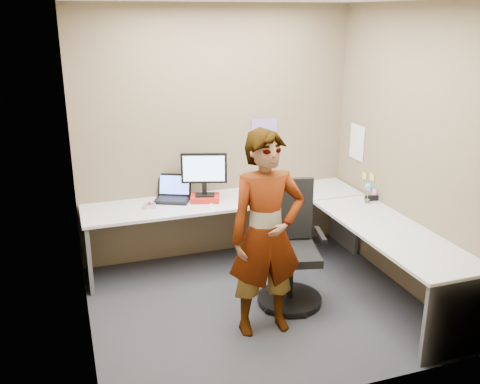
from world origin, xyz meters
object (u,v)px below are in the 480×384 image
object	(u,v)px
office_chair	(289,255)
person	(266,235)
monitor	(204,171)
desk	(285,227)

from	to	relation	value
office_chair	person	world-z (taller)	person
office_chair	person	xyz separation A→B (m)	(-0.38, -0.38, 0.41)
person	office_chair	bearing A→B (deg)	46.00
monitor	person	bearing A→B (deg)	-66.48
office_chair	person	size ratio (longest dim) A/B	0.65
office_chair	person	bearing A→B (deg)	-121.77
monitor	office_chair	distance (m)	1.27
desk	monitor	size ratio (longest dim) A/B	6.43
desk	person	world-z (taller)	person
desk	person	bearing A→B (deg)	-123.76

